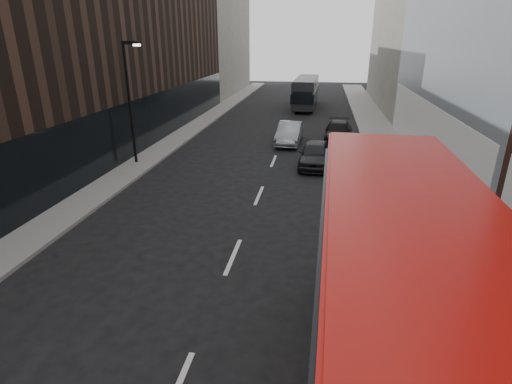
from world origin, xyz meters
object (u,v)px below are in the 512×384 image
at_px(street_lamp, 130,95).
at_px(red_bus, 409,366).
at_px(grey_bus, 306,92).
at_px(car_c, 338,132).
at_px(car_a, 315,154).
at_px(car_b, 290,133).

relative_size(street_lamp, red_bus, 0.57).
bearing_deg(street_lamp, grey_bus, 68.55).
relative_size(red_bus, car_c, 2.52).
xyz_separation_m(red_bus, car_c, (-0.14, 25.36, -2.03)).
bearing_deg(car_c, car_a, -100.75).
distance_m(grey_bus, car_b, 16.69).
relative_size(street_lamp, car_c, 1.43).
bearing_deg(car_b, grey_bus, 90.81).
relative_size(street_lamp, car_b, 1.49).
relative_size(red_bus, grey_bus, 1.22).
bearing_deg(car_a, grey_bus, 96.42).
distance_m(grey_bus, car_a, 22.09).
relative_size(car_a, car_c, 0.90).
bearing_deg(street_lamp, car_a, 7.38).
bearing_deg(car_b, street_lamp, -140.43).
height_order(grey_bus, car_a, grey_bus).
height_order(car_a, car_c, car_a).
bearing_deg(car_b, red_bus, -79.10).
xyz_separation_m(car_a, car_b, (-1.97, 5.36, 0.02)).
distance_m(street_lamp, red_bus, 21.38).
distance_m(red_bus, car_b, 24.38).
height_order(red_bus, grey_bus, red_bus).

